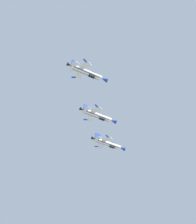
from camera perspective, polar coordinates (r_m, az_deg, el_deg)
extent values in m
cylinder|color=white|center=(142.82, 1.63, -5.31)|extent=(12.07, 4.39, 1.70)
cube|color=black|center=(142.57, 1.62, -5.47)|extent=(10.15, 3.75, 0.60)
cone|color=#1938A8|center=(145.74, 4.10, -6.15)|extent=(2.69, 2.07, 1.56)
cone|color=black|center=(140.35, -0.78, -4.47)|extent=(1.87, 1.69, 1.36)
ellipsoid|color=#192333|center=(144.21, 2.56, -5.41)|extent=(3.40, 1.94, 1.24)
cube|color=black|center=(143.24, 2.37, -5.84)|extent=(2.42, 1.68, 0.99)
cube|color=white|center=(144.09, 0.52, -5.60)|extent=(2.91, 4.53, 0.79)
cube|color=#1938A8|center=(145.28, -0.26, -5.84)|extent=(1.69, 0.98, 0.32)
cube|color=white|center=(140.18, 1.54, -4.64)|extent=(4.19, 4.40, 0.79)
cube|color=#1938A8|center=(138.20, 1.56, -4.10)|extent=(1.59, 1.49, 0.32)
cube|color=white|center=(142.08, -0.47, -4.96)|extent=(2.02, 2.44, 0.47)
cube|color=white|center=(139.78, 0.11, -4.39)|extent=(2.66, 2.78, 0.47)
cube|color=#1938A8|center=(142.04, -0.02, -4.11)|extent=(2.66, 1.14, 2.60)
cylinder|color=white|center=(131.55, -0.12, -0.53)|extent=(12.07, 4.39, 1.70)
cube|color=black|center=(131.25, -0.13, -0.69)|extent=(10.15, 3.73, 0.53)
cone|color=#1938A8|center=(134.11, 2.58, -1.55)|extent=(2.69, 2.07, 1.56)
cone|color=black|center=(129.46, -2.76, 0.46)|extent=(1.87, 1.69, 1.36)
ellipsoid|color=#192333|center=(132.87, 0.89, -0.70)|extent=(3.39, 1.89, 1.19)
cube|color=black|center=(131.77, 0.69, -1.11)|extent=(2.41, 1.64, 0.93)
cube|color=white|center=(132.75, -1.31, -0.94)|extent=(2.91, 4.55, 0.57)
cube|color=#1938A8|center=(133.88, -2.14, -1.28)|extent=(1.69, 0.97, 0.29)
cube|color=white|center=(129.15, -0.25, 0.33)|extent=(4.20, 4.41, 0.57)
cube|color=#1938A8|center=(127.37, -0.25, 1.04)|extent=(1.58, 1.49, 0.29)
cube|color=white|center=(131.01, -2.40, -0.16)|extent=(2.02, 2.44, 0.35)
cube|color=white|center=(128.89, -1.80, 0.60)|extent=(2.66, 2.78, 0.35)
cube|color=#1938A8|center=(131.22, -1.94, 0.77)|extent=(2.63, 1.01, 2.61)
cylinder|color=white|center=(120.92, -1.96, 6.75)|extent=(12.07, 4.39, 1.70)
cube|color=black|center=(120.59, -1.98, 6.60)|extent=(10.15, 3.74, 0.58)
cone|color=#1938A8|center=(122.98, 1.03, 5.52)|extent=(2.69, 2.07, 1.56)
cone|color=black|center=(119.35, -4.88, 7.94)|extent=(1.87, 1.69, 1.36)
ellipsoid|color=#192333|center=(122.09, -0.82, 6.51)|extent=(3.40, 1.93, 1.23)
cube|color=black|center=(120.93, -1.07, 6.11)|extent=(2.41, 1.67, 0.97)
cube|color=white|center=(122.15, -3.23, 6.27)|extent=(2.91, 4.54, 0.73)
cube|color=#1938A8|center=(123.30, -4.12, 5.86)|extent=(1.69, 0.97, 0.31)
cube|color=white|center=(118.73, -2.15, 7.80)|extent=(4.19, 4.41, 0.73)
cube|color=#1938A8|center=(117.12, -2.18, 8.65)|extent=(1.59, 1.49, 0.31)
cube|color=white|center=(120.71, -4.46, 7.20)|extent=(2.02, 2.44, 0.44)
cube|color=white|center=(118.70, -3.85, 8.11)|extent=(2.66, 2.78, 0.44)
cube|color=#1938A8|center=(121.07, -3.94, 8.19)|extent=(2.65, 1.10, 2.60)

